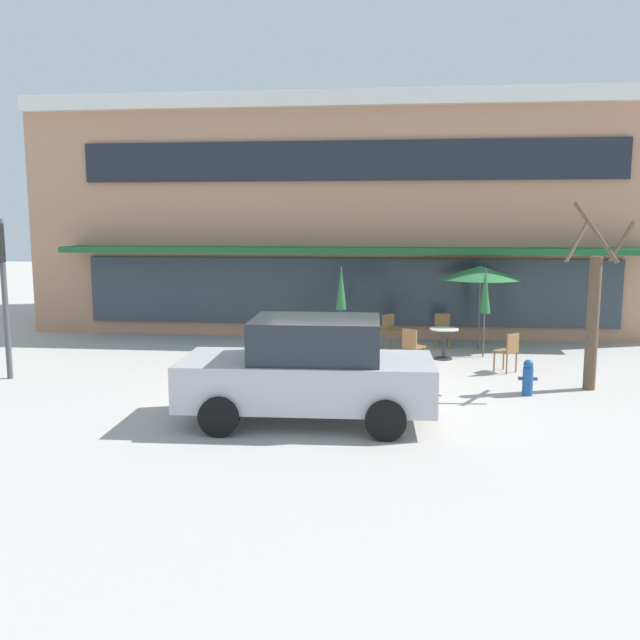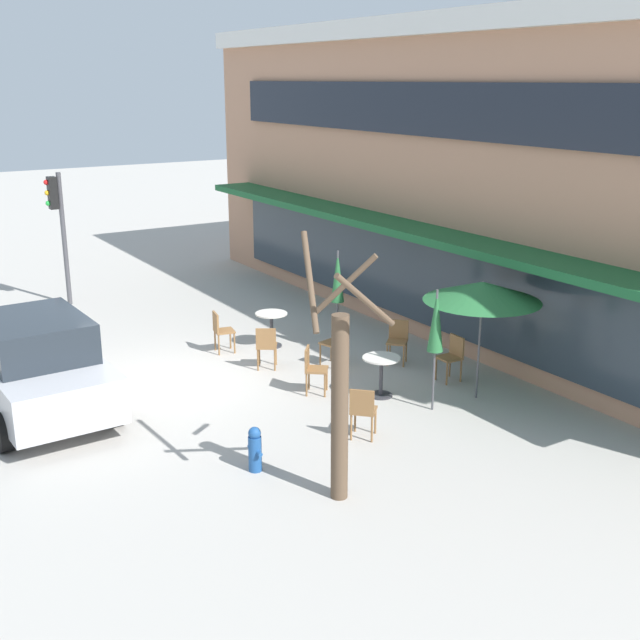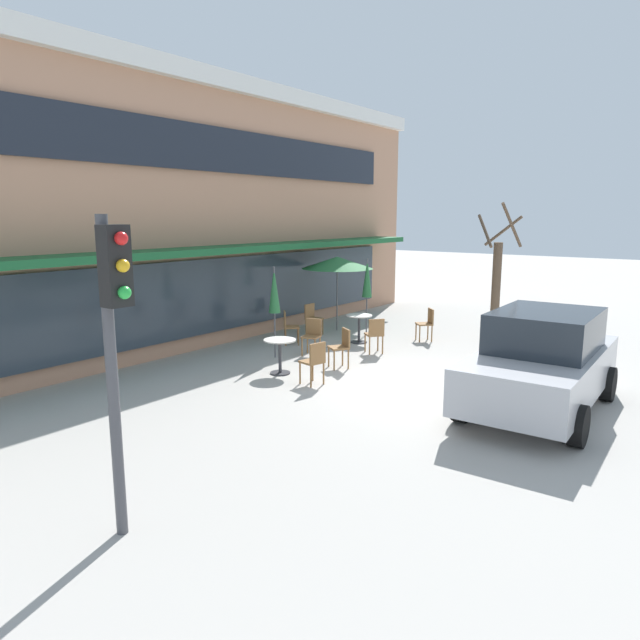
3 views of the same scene
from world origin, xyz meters
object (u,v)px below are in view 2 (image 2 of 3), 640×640
at_px(cafe_table_near_wall, 381,370).
at_px(patio_umbrella_green_folded, 338,277).
at_px(cafe_chair_2, 221,329).
at_px(parked_sedan, 36,365).
at_px(cafe_chair_4, 398,338).
at_px(patio_umbrella_cream_folded, 482,291).
at_px(cafe_chair_3, 452,355).
at_px(street_tree, 340,393).
at_px(cafe_table_streetside, 271,324).
at_px(fire_hydrant, 255,449).
at_px(traffic_light_pole, 58,217).
at_px(cafe_chair_0, 335,341).
at_px(cafe_chair_1, 363,409).
at_px(cafe_chair_5, 266,344).
at_px(cafe_chair_6, 313,367).
at_px(patio_umbrella_corner_open, 436,322).

relative_size(cafe_table_near_wall, patio_umbrella_green_folded, 0.35).
bearing_deg(cafe_chair_2, parked_sedan, -73.58).
bearing_deg(patio_umbrella_green_folded, cafe_chair_4, 26.63).
height_order(patio_umbrella_green_folded, patio_umbrella_cream_folded, same).
distance_m(cafe_table_near_wall, cafe_chair_3, 1.65).
relative_size(patio_umbrella_cream_folded, street_tree, 0.59).
relative_size(cafe_table_streetside, fire_hydrant, 1.08).
xyz_separation_m(cafe_chair_4, fire_hydrant, (2.67, -4.71, -0.17)).
bearing_deg(parked_sedan, cafe_chair_4, 79.15).
xyz_separation_m(cafe_table_streetside, traffic_light_pole, (-5.81, -2.88, 1.78)).
xyz_separation_m(cafe_chair_0, cafe_chair_4, (0.53, 1.20, 0.00)).
relative_size(cafe_chair_2, traffic_light_pole, 0.26).
bearing_deg(cafe_chair_0, parked_sedan, -97.93).
bearing_deg(cafe_chair_2, fire_hydrant, -20.28).
distance_m(patio_umbrella_cream_folded, cafe_chair_1, 3.18).
relative_size(patio_umbrella_cream_folded, cafe_chair_5, 2.47).
height_order(patio_umbrella_green_folded, cafe_chair_3, patio_umbrella_green_folded).
height_order(cafe_chair_2, street_tree, street_tree).
relative_size(cafe_chair_1, cafe_chair_3, 1.00).
height_order(cafe_chair_3, fire_hydrant, cafe_chair_3).
xyz_separation_m(cafe_chair_6, street_tree, (3.49, -1.73, 1.04)).
bearing_deg(cafe_chair_4, cafe_chair_6, -77.96).
xyz_separation_m(patio_umbrella_cream_folded, cafe_chair_4, (-2.30, -0.06, -1.50)).
bearing_deg(patio_umbrella_cream_folded, cafe_table_streetside, -159.16).
height_order(cafe_table_streetside, cafe_chair_3, cafe_chair_3).
bearing_deg(fire_hydrant, cafe_chair_0, 132.29).
bearing_deg(cafe_chair_5, cafe_chair_3, 48.10).
bearing_deg(parked_sedan, patio_umbrella_cream_folded, 62.47).
bearing_deg(street_tree, fire_hydrant, -154.92).
relative_size(patio_umbrella_corner_open, cafe_chair_1, 2.47).
relative_size(cafe_chair_0, cafe_chair_6, 1.00).
xyz_separation_m(cafe_chair_1, parked_sedan, (-3.94, -4.16, 0.35)).
height_order(patio_umbrella_corner_open, cafe_chair_0, patio_umbrella_corner_open).
relative_size(cafe_chair_0, cafe_chair_1, 1.00).
bearing_deg(cafe_chair_6, traffic_light_pole, -165.64).
bearing_deg(cafe_chair_4, street_tree, -45.66).
relative_size(cafe_table_streetside, patio_umbrella_corner_open, 0.35).
relative_size(cafe_chair_4, cafe_chair_5, 1.00).
bearing_deg(cafe_chair_0, cafe_chair_5, -113.89).
bearing_deg(fire_hydrant, cafe_chair_2, 159.72).
bearing_deg(patio_umbrella_corner_open, patio_umbrella_green_folded, 174.63).
bearing_deg(cafe_chair_3, cafe_table_streetside, -151.90).
distance_m(cafe_chair_4, traffic_light_pole, 9.47).
bearing_deg(cafe_table_streetside, street_tree, -20.90).
bearing_deg(cafe_chair_1, cafe_chair_4, 133.93).
distance_m(street_tree, fire_hydrant, 1.90).
bearing_deg(patio_umbrella_green_folded, patio_umbrella_corner_open, -5.37).
height_order(cafe_chair_1, cafe_chair_4, same).
bearing_deg(fire_hydrant, cafe_table_streetside, 148.67).
relative_size(cafe_table_near_wall, traffic_light_pole, 0.22).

